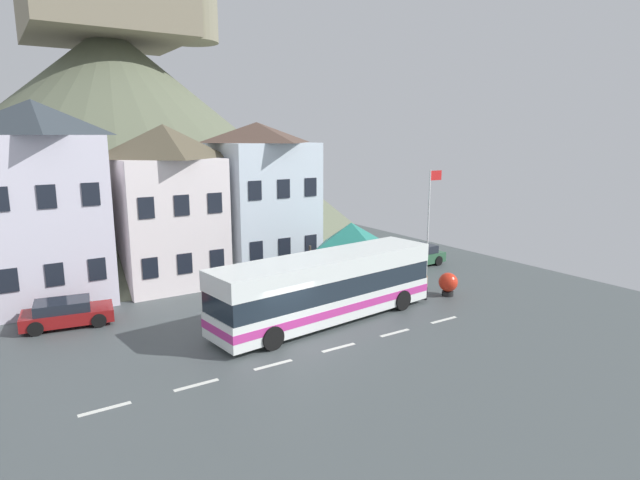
{
  "coord_description": "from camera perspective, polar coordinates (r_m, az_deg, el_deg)",
  "views": [
    {
      "loc": [
        -9.97,
        -17.88,
        8.52
      ],
      "look_at": [
        4.43,
        4.51,
        3.15
      ],
      "focal_mm": 29.38,
      "sensor_mm": 36.0,
      "label": 1
    }
  ],
  "objects": [
    {
      "name": "parked_car_03",
      "position": [
        26.54,
        -25.89,
        -7.15
      ],
      "size": [
        4.05,
        2.35,
        1.2
      ],
      "rotation": [
        0.0,
        0.0,
        -0.15
      ],
      "color": "maroon",
      "rests_on": "ground_plane"
    },
    {
      "name": "flagpole",
      "position": [
        31.34,
        11.84,
        2.54
      ],
      "size": [
        0.95,
        0.1,
        6.55
      ],
      "color": "silver",
      "rests_on": "ground_plane"
    },
    {
      "name": "townhouse_00",
      "position": [
        30.4,
        -28.12,
        3.64
      ],
      "size": [
        5.67,
        6.55,
        10.24
      ],
      "color": "silver",
      "rests_on": "ground_plane"
    },
    {
      "name": "townhouse_01",
      "position": [
        31.0,
        -16.32,
        3.58
      ],
      "size": [
        5.51,
        5.32,
        9.09
      ],
      "color": "white",
      "rests_on": "ground_plane"
    },
    {
      "name": "pedestrian_02",
      "position": [
        28.01,
        11.29,
        -4.73
      ],
      "size": [
        0.34,
        0.34,
        1.49
      ],
      "color": "black",
      "rests_on": "ground_plane"
    },
    {
      "name": "hilltop_castle",
      "position": [
        49.41,
        -21.52,
        11.42
      ],
      "size": [
        43.0,
        43.0,
        24.0
      ],
      "color": "#616951",
      "rests_on": "ground_plane"
    },
    {
      "name": "townhouse_02",
      "position": [
        33.89,
        -6.75,
        4.76
      ],
      "size": [
        5.56,
        6.84,
        9.29
      ],
      "color": "silver",
      "rests_on": "ground_plane"
    },
    {
      "name": "harbour_buoy",
      "position": [
        28.97,
        13.78,
        -4.57
      ],
      "size": [
        1.02,
        1.02,
        1.27
      ],
      "color": "black",
      "rests_on": "ground_plane"
    },
    {
      "name": "parked_car_01",
      "position": [
        31.44,
        1.2,
        -3.13
      ],
      "size": [
        4.4,
        2.15,
        1.28
      ],
      "rotation": [
        0.0,
        0.0,
        3.21
      ],
      "color": "#315834",
      "rests_on": "ground_plane"
    },
    {
      "name": "ground_plane",
      "position": [
        22.18,
        -3.39,
        -11.28
      ],
      "size": [
        40.0,
        60.0,
        0.07
      ],
      "color": "#485052"
    },
    {
      "name": "pedestrian_00",
      "position": [
        29.35,
        8.08,
        -3.93
      ],
      "size": [
        0.36,
        0.33,
        1.51
      ],
      "color": "#2D2D38",
      "rests_on": "ground_plane"
    },
    {
      "name": "pedestrian_01",
      "position": [
        28.52,
        6.57,
        -4.14
      ],
      "size": [
        0.33,
        0.34,
        1.59
      ],
      "color": "#2D2D38",
      "rests_on": "ground_plane"
    },
    {
      "name": "bus_shelter",
      "position": [
        28.78,
        3.41,
        0.49
      ],
      "size": [
        3.6,
        3.6,
        3.8
      ],
      "color": "#473D33",
      "rests_on": "ground_plane"
    },
    {
      "name": "public_bench",
      "position": [
        32.43,
        3.63,
        -2.98
      ],
      "size": [
        1.65,
        0.48,
        0.87
      ],
      "color": "#473828",
      "rests_on": "ground_plane"
    },
    {
      "name": "parked_car_02",
      "position": [
        35.17,
        10.26,
        -1.71
      ],
      "size": [
        4.19,
        2.11,
        1.33
      ],
      "rotation": [
        0.0,
        0.0,
        3.18
      ],
      "color": "#2C5A3C",
      "rests_on": "ground_plane"
    },
    {
      "name": "transit_bus",
      "position": [
        24.26,
        0.68,
        -5.24
      ],
      "size": [
        11.62,
        3.9,
        3.11
      ],
      "rotation": [
        0.0,
        0.0,
        0.12
      ],
      "color": "white",
      "rests_on": "ground_plane"
    }
  ]
}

